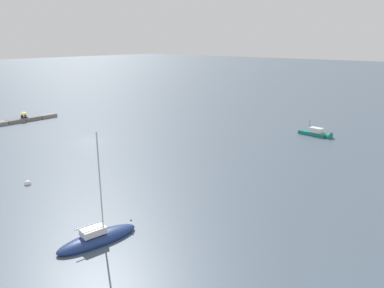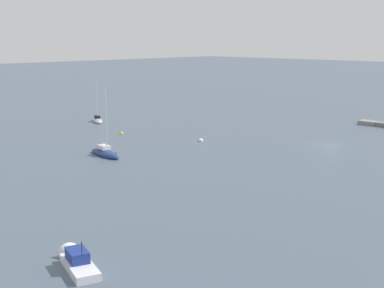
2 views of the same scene
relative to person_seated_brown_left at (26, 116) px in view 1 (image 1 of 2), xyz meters
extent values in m
plane|color=#475666|center=(0.34, 20.50, -0.92)|extent=(500.00, 500.00, 0.00)
cube|color=gray|center=(-4.37, -0.21, -0.59)|extent=(3.03, 1.99, 0.66)
cube|color=slate|center=(-1.23, -0.21, -0.59)|extent=(3.03, 1.99, 0.66)
cube|color=slate|center=(1.92, -0.21, -0.59)|extent=(3.03, 1.99, 0.66)
cube|color=#1E2333|center=(-0.04, 0.19, -0.17)|extent=(0.44, 0.48, 0.16)
cube|color=brown|center=(0.02, -0.08, 0.01)|extent=(0.44, 0.29, 0.52)
sphere|color=tan|center=(0.02, -0.08, 0.37)|extent=(0.22, 0.22, 0.22)
cube|color=#1E2333|center=(0.52, 0.06, -0.17)|extent=(0.44, 0.48, 0.16)
cube|color=#232328|center=(0.58, -0.21, 0.01)|extent=(0.44, 0.29, 0.52)
sphere|color=tan|center=(0.58, -0.21, 0.37)|extent=(0.22, 0.22, 0.22)
cylinder|color=black|center=(0.30, -0.16, 0.27)|extent=(0.02, 0.02, 1.05)
cone|color=gold|center=(0.30, -0.16, 0.85)|extent=(1.15, 1.15, 0.20)
sphere|color=black|center=(0.30, -0.16, 0.98)|extent=(0.05, 0.05, 0.05)
ellipsoid|color=navy|center=(16.92, 45.63, -0.69)|extent=(6.54, 2.85, 1.08)
cube|color=silver|center=(17.23, 45.58, 0.10)|extent=(1.93, 1.37, 0.50)
cylinder|color=silver|center=(16.42, 45.72, 3.71)|extent=(0.11, 0.11, 7.72)
cylinder|color=silver|center=(17.51, 45.53, 0.66)|extent=(2.20, 0.45, 0.08)
sphere|color=black|center=(14.05, 46.12, -0.10)|extent=(0.14, 0.14, 0.14)
cube|color=#197266|center=(-24.63, 44.84, -0.73)|extent=(2.02, 4.54, 0.73)
cone|color=#197266|center=(-24.43, 47.03, -0.73)|extent=(1.69, 1.68, 1.55)
cube|color=white|center=(-24.58, 45.36, 0.00)|extent=(1.40, 2.04, 0.73)
cube|color=#283847|center=(-24.53, 45.89, 0.04)|extent=(1.17, 0.20, 0.51)
cylinder|color=black|center=(-24.69, 44.18, 0.88)|extent=(0.04, 0.04, 1.03)
sphere|color=white|center=(14.84, 30.52, -0.80)|extent=(0.68, 0.68, 0.68)
camera|label=1|loc=(31.14, 67.04, 13.77)|focal=34.53mm
camera|label=2|loc=(-37.49, 85.92, 13.57)|focal=51.51mm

